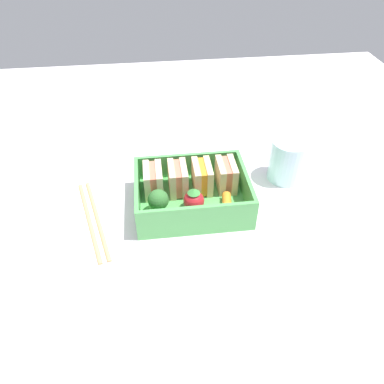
{
  "coord_description": "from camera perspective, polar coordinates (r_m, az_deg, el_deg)",
  "views": [
    {
      "loc": [
        -5.4,
        -43.8,
        40.63
      ],
      "look_at": [
        0.0,
        0.0,
        2.7
      ],
      "focal_mm": 35.0,
      "sensor_mm": 36.0,
      "label": 1
    }
  ],
  "objects": [
    {
      "name": "chopstick_pair",
      "position": [
        0.59,
        -14.85,
        -3.9
      ],
      "size": [
        6.38,
        17.97,
        0.7
      ],
      "color": "tan",
      "rests_on": "ground_plane"
    },
    {
      "name": "sandwich_left",
      "position": [
        0.59,
        -5.92,
        1.74
      ],
      "size": [
        2.88,
        5.19,
        4.56
      ],
      "color": "beige",
      "rests_on": "bento_tray"
    },
    {
      "name": "sandwich_center_left",
      "position": [
        0.6,
        -2.17,
        2.04
      ],
      "size": [
        2.88,
        5.19,
        4.56
      ],
      "color": "#D8B38C",
      "rests_on": "bento_tray"
    },
    {
      "name": "bento_rim",
      "position": [
        0.58,
        0.0,
        0.46
      ],
      "size": [
        17.42,
        13.34,
        4.22
      ],
      "color": "#52A955",
      "rests_on": "bento_tray"
    },
    {
      "name": "drinking_glass",
      "position": [
        0.65,
        14.38,
        4.75
      ],
      "size": [
        6.13,
        6.13,
        7.37
      ],
      "primitive_type": "cylinder",
      "color": "silver",
      "rests_on": "ground_plane"
    },
    {
      "name": "sandwich_center",
      "position": [
        0.6,
        1.55,
        2.32
      ],
      "size": [
        2.88,
        5.19,
        4.56
      ],
      "color": "beige",
      "rests_on": "bento_tray"
    },
    {
      "name": "broccoli_floret",
      "position": [
        0.56,
        -5.16,
        -1.27
      ],
      "size": [
        3.17,
        3.17,
        4.06
      ],
      "color": "#94BD6E",
      "rests_on": "bento_tray"
    },
    {
      "name": "ground_plane",
      "position": [
        0.61,
        0.0,
        -2.65
      ],
      "size": [
        120.0,
        120.0,
        2.0
      ],
      "primitive_type": "cube",
      "color": "white"
    },
    {
      "name": "bento_tray",
      "position": [
        0.6,
        0.0,
        -1.53
      ],
      "size": [
        17.42,
        13.34,
        1.2
      ],
      "primitive_type": "cube",
      "color": "#52A955",
      "rests_on": "ground_plane"
    },
    {
      "name": "sandwich_center_right",
      "position": [
        0.6,
        5.22,
        2.59
      ],
      "size": [
        2.88,
        5.19,
        4.56
      ],
      "color": "beige",
      "rests_on": "bento_tray"
    },
    {
      "name": "strawberry_far_left",
      "position": [
        0.56,
        0.04,
        -1.3
      ],
      "size": [
        3.2,
        3.2,
        3.8
      ],
      "color": "red",
      "rests_on": "bento_tray"
    },
    {
      "name": "carrot_stick_far_left",
      "position": [
        0.58,
        5.34,
        -1.69
      ],
      "size": [
        1.98,
        4.1,
        1.42
      ],
      "primitive_type": "cylinder",
      "rotation": [
        1.57,
        0.0,
        2.99
      ],
      "color": "orange",
      "rests_on": "bento_tray"
    }
  ]
}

